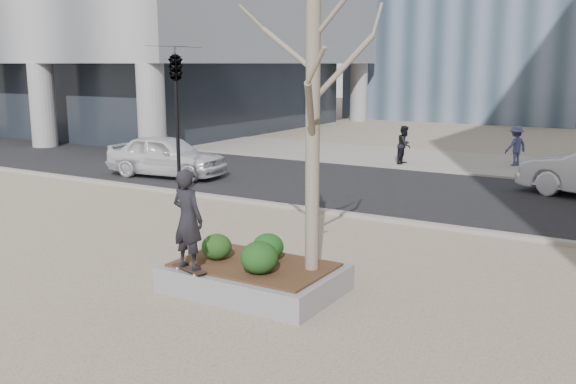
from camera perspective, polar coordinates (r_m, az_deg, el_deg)
The scene contains 15 objects.
ground at distance 12.21m, azimuth -6.92°, elevation -7.81°, with size 120.00×120.00×0.00m, color gray.
street at distance 20.75m, azimuth 10.23°, elevation 0.11°, with size 60.00×8.00×0.02m, color black.
far_sidewalk at distance 27.32m, azimuth 15.48°, elevation 2.56°, with size 60.00×6.00×0.02m, color gray.
planter at distance 11.58m, azimuth -3.00°, elevation -7.64°, with size 3.00×2.00×0.45m, color gray.
planter_mulch at distance 11.51m, azimuth -3.01°, elevation -6.49°, with size 2.70×1.70×0.04m, color #382314.
sycamore_tree at distance 10.69m, azimuth 2.24°, elevation 10.26°, with size 2.80×2.80×6.60m, color gray, non-canonical shape.
shrub_left at distance 11.76m, azimuth -6.37°, elevation -4.85°, with size 0.55×0.55×0.47m, color #1B3C13.
shrub_middle at distance 11.65m, azimuth -1.79°, elevation -4.89°, with size 0.57×0.57×0.49m, color #153F14.
shrub_right at distance 10.92m, azimuth -2.56°, elevation -5.85°, with size 0.65×0.65×0.55m, color black.
skateboard at distance 11.30m, azimuth -8.77°, elevation -6.86°, with size 0.78×0.20×0.07m, color black, non-canonical shape.
skateboarder at distance 11.05m, azimuth -8.91°, elevation -2.40°, with size 0.63×0.41×1.73m, color black.
police_car at distance 23.30m, azimuth -10.74°, elevation 3.20°, with size 1.76×4.38×1.49m, color white.
pedestrian_a at distance 26.17m, azimuth 10.32°, elevation 4.15°, with size 0.75×0.58×1.54m, color black.
pedestrian_b at distance 26.88m, azimuth 19.59°, elevation 3.89°, with size 1.01×0.58×1.56m, color #373D64.
traffic_light_near at distance 19.44m, azimuth -9.81°, elevation 6.05°, with size 0.60×2.48×4.50m, color black, non-canonical shape.
Camera 1 is at (7.14, -9.07, 3.99)m, focal length 40.00 mm.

